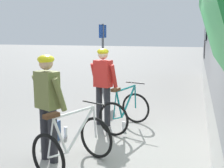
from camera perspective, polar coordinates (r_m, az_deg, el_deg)
ground_plane at (r=5.52m, az=2.78°, el=-12.25°), size 80.00×80.00×0.00m
cyclist_near_in_olive at (r=4.75m, az=-12.64°, el=-2.86°), size 0.66×0.48×1.76m
cyclist_far_in_red at (r=6.48m, az=-1.77°, el=0.80°), size 0.66×0.40×1.76m
bicycle_near_white at (r=4.59m, az=-7.60°, el=-11.69°), size 1.06×1.26×0.99m
bicycle_far_teal at (r=6.36m, az=2.61°, el=-5.40°), size 0.96×1.22×0.99m
backpack_on_platform at (r=5.88m, az=-11.73°, el=-8.99°), size 0.29×0.20×0.40m
water_bottle_near_the_bikes at (r=6.38m, az=2.33°, el=-8.24°), size 0.07×0.07×0.19m
water_bottle_by_the_backpack at (r=6.04m, az=-9.15°, el=-9.32°), size 0.07×0.07×0.21m
platform_sign_post at (r=9.99m, az=-1.83°, el=7.36°), size 0.08×0.70×2.40m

